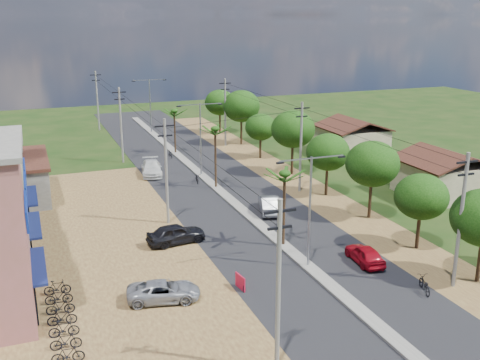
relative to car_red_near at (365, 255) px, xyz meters
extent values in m
plane|color=black|center=(-4.08, 0.88, -0.66)|extent=(160.00, 160.00, 0.00)
cube|color=black|center=(-4.08, 15.88, -0.64)|extent=(12.00, 110.00, 0.04)
cube|color=#605E56|center=(-4.08, 18.88, -0.57)|extent=(1.00, 90.00, 0.18)
cube|color=#4F311B|center=(-19.08, 8.88, -0.64)|extent=(18.00, 46.00, 0.04)
cube|color=#4F311B|center=(4.42, 15.88, -0.65)|extent=(5.00, 90.00, 0.03)
cube|color=#111946|center=(-21.68, 0.88, 2.44)|extent=(0.80, 5.40, 0.15)
cube|color=black|center=(-22.03, 0.88, 0.64)|extent=(0.10, 3.00, 2.40)
cube|color=navy|center=(-22.00, 0.88, 5.84)|extent=(0.12, 4.20, 1.20)
cube|color=#111946|center=(-21.68, 7.88, 2.44)|extent=(0.80, 5.40, 0.15)
cube|color=black|center=(-22.03, 7.88, 0.64)|extent=(0.10, 3.00, 2.40)
cube|color=navy|center=(-22.00, 7.88, 5.19)|extent=(0.12, 4.20, 1.20)
cube|color=#111946|center=(-21.68, 14.88, 2.44)|extent=(0.80, 5.40, 0.15)
cube|color=black|center=(-22.03, 14.88, 0.64)|extent=(0.10, 3.00, 2.40)
cube|color=navy|center=(-22.00, 14.88, 4.54)|extent=(0.12, 4.20, 1.20)
cube|color=gray|center=(15.92, 10.88, 0.99)|extent=(7.00, 7.00, 3.30)
cube|color=gray|center=(16.92, 28.88, 0.99)|extent=(7.00, 7.00, 3.30)
cylinder|color=black|center=(5.22, 0.88, 1.26)|extent=(0.28, 0.28, 3.85)
ellipsoid|color=black|center=(5.22, 0.88, 3.46)|extent=(4.00, 4.00, 3.40)
cylinder|color=black|center=(5.62, 7.88, 1.61)|extent=(0.28, 0.28, 4.55)
ellipsoid|color=black|center=(5.62, 7.88, 4.21)|extent=(4.60, 4.60, 3.91)
cylinder|color=black|center=(5.32, 14.88, 1.37)|extent=(0.28, 0.28, 4.06)
ellipsoid|color=black|center=(5.32, 14.88, 3.69)|extent=(4.20, 4.20, 3.57)
cylinder|color=black|center=(5.52, 22.88, 1.72)|extent=(0.28, 0.28, 4.76)
ellipsoid|color=black|center=(5.52, 22.88, 4.44)|extent=(4.80, 4.80, 4.08)
cylinder|color=black|center=(5.12, 30.88, 1.16)|extent=(0.28, 0.28, 3.64)
ellipsoid|color=black|center=(5.12, 30.88, 3.24)|extent=(3.80, 3.80, 3.23)
cylinder|color=black|center=(5.72, 38.88, 1.79)|extent=(0.28, 0.28, 4.90)
ellipsoid|color=black|center=(5.72, 38.88, 4.59)|extent=(5.00, 5.00, 4.25)
cylinder|color=black|center=(5.42, 46.88, 1.51)|extent=(0.28, 0.28, 4.34)
ellipsoid|color=black|center=(5.42, 46.88, 3.99)|extent=(4.40, 4.40, 3.74)
cylinder|color=black|center=(-4.08, 4.88, 2.24)|extent=(0.22, 0.22, 5.80)
cylinder|color=black|center=(-4.08, 20.88, 2.44)|extent=(0.22, 0.22, 6.20)
cylinder|color=black|center=(-4.08, 36.88, 2.09)|extent=(0.22, 0.22, 5.50)
cylinder|color=gray|center=(-4.08, 0.88, 3.34)|extent=(0.16, 0.16, 8.00)
cube|color=gray|center=(-2.88, 0.88, 7.24)|extent=(2.40, 0.08, 0.08)
cube|color=gray|center=(-5.28, 0.88, 7.24)|extent=(2.40, 0.08, 0.08)
cube|color=black|center=(-1.78, 0.88, 7.14)|extent=(0.50, 0.18, 0.12)
cube|color=black|center=(-6.38, 0.88, 7.14)|extent=(0.50, 0.18, 0.12)
cylinder|color=gray|center=(-4.08, 25.88, 3.34)|extent=(0.16, 0.16, 8.00)
cube|color=gray|center=(-2.88, 25.88, 7.24)|extent=(2.40, 0.08, 0.08)
cube|color=gray|center=(-5.28, 25.88, 7.24)|extent=(2.40, 0.08, 0.08)
cube|color=black|center=(-1.78, 25.88, 7.14)|extent=(0.50, 0.18, 0.12)
cube|color=black|center=(-6.38, 25.88, 7.14)|extent=(0.50, 0.18, 0.12)
cylinder|color=gray|center=(-4.08, 50.88, 3.34)|extent=(0.16, 0.16, 8.00)
cube|color=gray|center=(-2.88, 50.88, 7.24)|extent=(2.40, 0.08, 0.08)
cube|color=gray|center=(-5.28, 50.88, 7.24)|extent=(2.40, 0.08, 0.08)
cube|color=black|center=(-1.78, 50.88, 7.14)|extent=(0.50, 0.18, 0.12)
cube|color=black|center=(-6.38, 50.88, 7.14)|extent=(0.50, 0.18, 0.12)
cylinder|color=#605E56|center=(-11.08, -9.12, 3.84)|extent=(0.24, 0.24, 9.00)
cube|color=black|center=(-11.08, -9.12, 7.74)|extent=(1.60, 0.12, 0.12)
cube|color=black|center=(-11.08, -9.12, 6.94)|extent=(1.20, 0.12, 0.12)
cylinder|color=#605E56|center=(-11.08, 12.88, 3.84)|extent=(0.24, 0.24, 9.00)
cube|color=black|center=(-11.08, 12.88, 7.74)|extent=(1.60, 0.12, 0.12)
cube|color=black|center=(-11.08, 12.88, 6.94)|extent=(1.20, 0.12, 0.12)
cylinder|color=#605E56|center=(-11.08, 34.88, 3.84)|extent=(0.24, 0.24, 9.00)
cube|color=black|center=(-11.08, 34.88, 7.74)|extent=(1.60, 0.12, 0.12)
cube|color=black|center=(-11.08, 34.88, 6.94)|extent=(1.20, 0.12, 0.12)
cylinder|color=#605E56|center=(-11.08, 55.88, 3.84)|extent=(0.24, 0.24, 9.00)
cube|color=black|center=(-11.08, 55.88, 7.74)|extent=(1.60, 0.12, 0.12)
cube|color=black|center=(-11.08, 55.88, 6.94)|extent=(1.20, 0.12, 0.12)
cylinder|color=#605E56|center=(3.42, -5.12, 3.84)|extent=(0.24, 0.24, 9.00)
cube|color=black|center=(3.42, -5.12, 7.74)|extent=(1.60, 0.12, 0.12)
cube|color=black|center=(3.42, -5.12, 6.94)|extent=(1.20, 0.12, 0.12)
cylinder|color=#605E56|center=(3.42, 16.88, 3.84)|extent=(0.24, 0.24, 9.00)
cube|color=black|center=(3.42, 16.88, 7.74)|extent=(1.60, 0.12, 0.12)
cube|color=black|center=(3.42, 16.88, 6.94)|extent=(1.20, 0.12, 0.12)
cylinder|color=#605E56|center=(3.42, 38.88, 3.84)|extent=(0.24, 0.24, 9.00)
cube|color=black|center=(3.42, 38.88, 7.74)|extent=(1.60, 0.12, 0.12)
cube|color=black|center=(3.42, 38.88, 6.94)|extent=(1.20, 0.12, 0.12)
imported|color=maroon|center=(0.00, 0.00, 0.00)|extent=(1.91, 4.01, 1.32)
imported|color=gray|center=(-1.96, 12.30, 0.10)|extent=(2.89, 4.87, 1.51)
imported|color=#B7B8B3|center=(-9.08, 28.19, 0.09)|extent=(2.94, 5.44, 1.50)
imported|color=gray|center=(-14.65, -0.20, -0.03)|extent=(4.86, 2.99, 1.26)
imported|color=black|center=(-11.58, 8.37, 0.11)|extent=(4.71, 2.34, 1.54)
imported|color=black|center=(1.12, -5.10, -0.16)|extent=(1.30, 2.05, 1.01)
imported|color=black|center=(-5.28, 23.49, -0.16)|extent=(1.03, 2.01, 1.01)
imported|color=black|center=(-5.28, 34.85, -0.22)|extent=(0.51, 1.49, 0.88)
cube|color=#B1102D|center=(-9.69, -0.49, -0.16)|extent=(0.24, 1.20, 1.00)
cylinder|color=black|center=(-9.69, -1.04, -0.41)|extent=(0.04, 0.04, 0.50)
cylinder|color=black|center=(-9.69, 0.06, -0.41)|extent=(0.04, 0.04, 0.50)
imported|color=black|center=(-20.74, -4.81, -0.16)|extent=(1.70, 0.60, 1.00)
imported|color=black|center=(-20.74, -3.51, -0.16)|extent=(1.70, 0.60, 1.00)
imported|color=black|center=(-20.74, -2.21, -0.16)|extent=(1.70, 0.60, 1.00)
imported|color=black|center=(-20.74, -0.91, -0.16)|extent=(1.70, 0.60, 1.00)
imported|color=black|center=(-20.74, 0.39, -0.16)|extent=(1.70, 0.60, 1.00)
imported|color=black|center=(-20.74, 1.69, -0.16)|extent=(1.70, 0.60, 1.00)
imported|color=black|center=(-20.74, 2.99, -0.16)|extent=(1.70, 0.60, 1.00)
camera|label=1|loc=(-21.52, -31.03, 16.37)|focal=42.00mm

